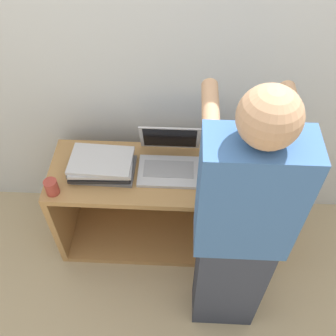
% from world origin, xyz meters
% --- Properties ---
extents(ground_plane, '(12.00, 12.00, 0.00)m').
position_xyz_m(ground_plane, '(0.00, 0.00, 0.00)').
color(ground_plane, tan).
extents(wall_back, '(8.00, 0.05, 2.40)m').
position_xyz_m(wall_back, '(0.00, 0.57, 1.20)').
color(wall_back, silver).
rests_on(wall_back, ground_plane).
extents(cart, '(1.35, 0.46, 0.66)m').
position_xyz_m(cart, '(0.00, 0.29, 0.33)').
color(cart, '#A87A47').
rests_on(cart, ground_plane).
extents(laptop_open, '(0.34, 0.30, 0.23)m').
position_xyz_m(laptop_open, '(0.00, 0.28, 0.70)').
color(laptop_open, '#B7B7BC').
rests_on(laptop_open, cart).
extents(laptop_stack_left, '(0.36, 0.24, 0.10)m').
position_xyz_m(laptop_stack_left, '(-0.37, 0.23, 0.70)').
color(laptop_stack_left, slate).
rests_on(laptop_stack_left, cart).
extents(laptop_stack_right, '(0.36, 0.24, 0.14)m').
position_xyz_m(laptop_stack_right, '(0.37, 0.23, 0.72)').
color(laptop_stack_right, '#232326').
rests_on(laptop_stack_right, cart).
extents(person, '(0.40, 0.53, 1.62)m').
position_xyz_m(person, '(0.33, -0.24, 0.81)').
color(person, '#2D3342').
rests_on(person, ground_plane).
extents(mug, '(0.07, 0.07, 0.09)m').
position_xyz_m(mug, '(-0.61, 0.07, 0.70)').
color(mug, '#9E382D').
rests_on(mug, cart).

